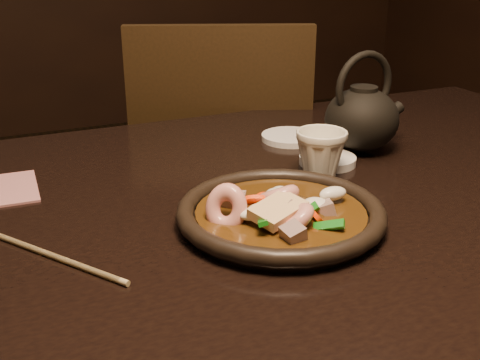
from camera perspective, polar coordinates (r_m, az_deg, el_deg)
name	(u,v)px	position (r m, az deg, el deg)	size (l,w,h in m)	color
table	(251,243)	(0.93, 1.06, -6.03)	(1.60, 0.90, 0.75)	black
chair	(221,184)	(1.58, -1.81, -0.41)	(0.57, 0.57, 0.94)	black
plate	(281,214)	(0.82, 3.88, -3.25)	(0.28, 0.28, 0.03)	black
stirfry	(279,211)	(0.81, 3.74, -2.94)	(0.21, 0.16, 0.07)	#38210A
soy_dish	(328,160)	(1.05, 8.30, 1.87)	(0.10, 0.10, 0.01)	white
saucer_right	(290,137)	(1.17, 4.78, 4.07)	(0.11, 0.11, 0.01)	white
tea_cup	(321,152)	(0.98, 7.68, 2.63)	(0.08, 0.08, 0.08)	silver
chopsticks	(48,254)	(0.78, -17.71, -6.71)	(0.15, 0.22, 0.01)	tan
teapot	(362,116)	(1.10, 11.51, 6.00)	(0.16, 0.13, 0.18)	black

